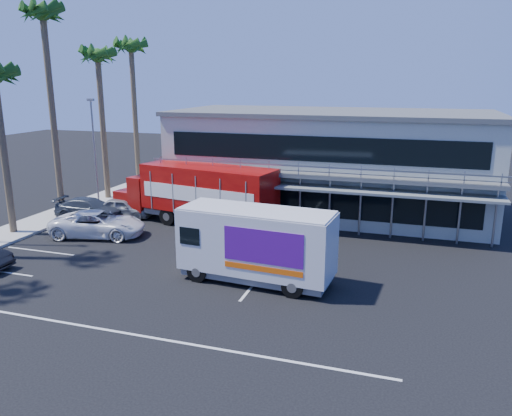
% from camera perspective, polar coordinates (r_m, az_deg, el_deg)
% --- Properties ---
extents(ground, '(120.00, 120.00, 0.00)m').
position_cam_1_polar(ground, '(24.62, -4.73, -8.12)').
color(ground, black).
rests_on(ground, ground).
extents(building, '(22.40, 12.00, 7.30)m').
position_cam_1_polar(building, '(36.82, 8.47, 5.28)').
color(building, '#A2A99B').
rests_on(building, ground).
extents(curb_strip, '(3.00, 32.00, 0.16)m').
position_cam_1_polar(curb_strip, '(37.17, -22.91, -1.28)').
color(curb_strip, '#A5A399').
rests_on(curb_strip, ground).
extents(palm_d, '(2.80, 2.80, 14.75)m').
position_cam_1_polar(palm_d, '(37.78, -23.08, 18.49)').
color(palm_d, brown).
rests_on(palm_d, ground).
extents(palm_e, '(2.80, 2.80, 12.25)m').
position_cam_1_polar(palm_e, '(41.33, -17.60, 15.39)').
color(palm_e, brown).
rests_on(palm_e, ground).
extents(palm_f, '(2.80, 2.80, 13.25)m').
position_cam_1_polar(palm_f, '(46.19, -14.05, 16.58)').
color(palm_f, brown).
rests_on(palm_f, ground).
extents(light_pole_far, '(0.50, 0.25, 8.09)m').
position_cam_1_polar(light_pole_far, '(39.70, -17.99, 6.62)').
color(light_pole_far, gray).
rests_on(light_pole_far, ground).
extents(red_truck, '(12.12, 4.87, 3.98)m').
position_cam_1_polar(red_truck, '(33.34, -6.60, 1.82)').
color(red_truck, maroon).
rests_on(red_truck, ground).
extents(white_van, '(7.49, 3.08, 3.58)m').
position_cam_1_polar(white_van, '(23.65, 0.02, -4.12)').
color(white_van, silver).
rests_on(white_van, ground).
extents(parked_car_c, '(6.13, 3.84, 1.58)m').
position_cam_1_polar(parked_car_c, '(32.31, -17.61, -1.75)').
color(parked_car_c, white).
rests_on(parked_car_c, ground).
extents(parked_car_d, '(5.10, 2.50, 1.43)m').
position_cam_1_polar(parked_car_d, '(36.69, -18.42, -0.04)').
color(parked_car_d, '#2F353E').
rests_on(parked_car_d, ground).
extents(parked_car_e, '(4.26, 2.17, 1.39)m').
position_cam_1_polar(parked_car_e, '(36.30, -14.86, 0.04)').
color(parked_car_e, gray).
rests_on(parked_car_e, ground).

